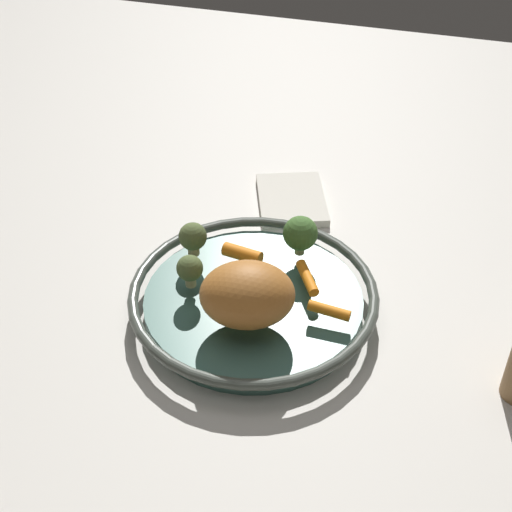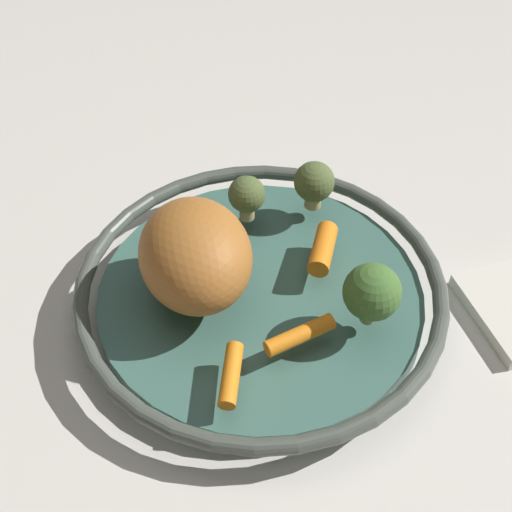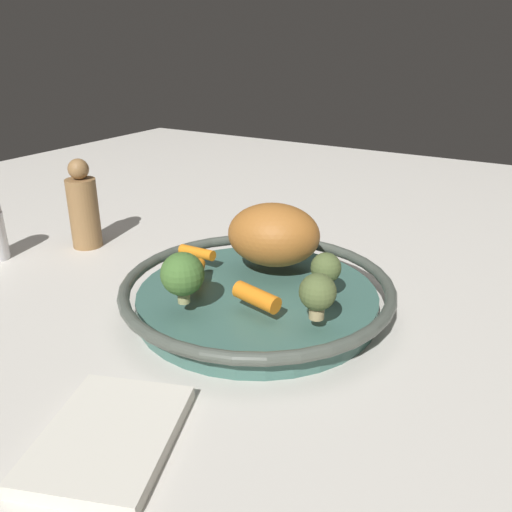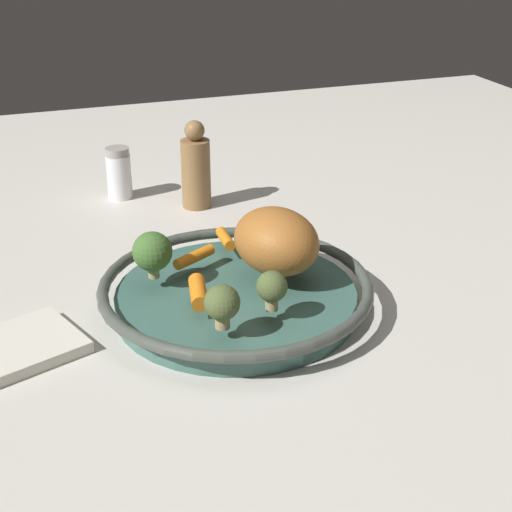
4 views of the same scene
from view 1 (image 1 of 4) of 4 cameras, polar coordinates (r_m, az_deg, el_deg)
The scene contains 10 objects.
ground_plane at distance 1.02m, azimuth -0.20°, elevation -4.34°, with size 2.10×2.10×0.00m, color beige.
serving_bowl at distance 1.01m, azimuth -0.20°, elevation -3.42°, with size 0.34×0.34×0.04m.
roast_chicken_piece at distance 0.92m, azimuth -0.68°, elevation -3.00°, with size 0.12×0.10×0.08m, color #A76429.
baby_carrot_right at distance 1.00m, azimuth 3.99°, elevation -1.70°, with size 0.01×0.01×0.06m, color orange.
baby_carrot_center at distance 1.03m, azimuth -1.06°, elevation 0.18°, with size 0.02×0.02×0.06m, color orange.
baby_carrot_left at distance 0.96m, azimuth 5.67°, elevation -4.22°, with size 0.01×0.01×0.06m, color orange.
broccoli_floret_edge at distance 0.98m, azimuth -5.14°, elevation -1.00°, with size 0.04×0.04×0.05m.
broccoli_floret_large at distance 1.04m, azimuth -4.91°, elevation 1.46°, with size 0.04×0.04×0.05m.
broccoli_floret_small at distance 1.03m, azimuth 3.45°, elevation 1.75°, with size 0.05×0.05×0.06m.
dish_towel at distance 1.22m, azimuth 2.77°, elevation 4.37°, with size 0.14×0.11×0.01m, color silver.
Camera 1 is at (0.71, 0.21, 0.70)m, focal length 51.72 mm.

